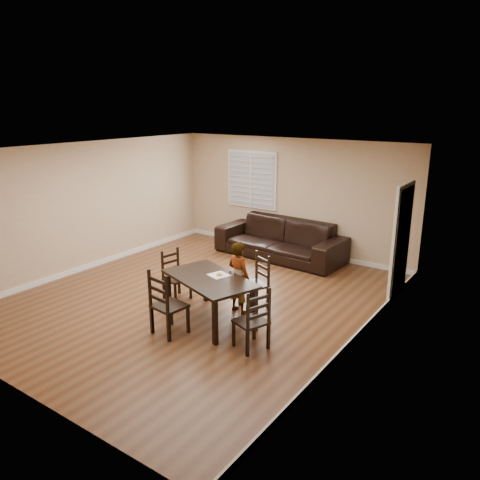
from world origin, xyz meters
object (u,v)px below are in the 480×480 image
(chair_far, at_px, (163,307))
(chair_right, at_px, (256,323))
(chair_near, at_px, (259,282))
(donut, at_px, (219,274))
(dining_table, at_px, (209,283))
(child, at_px, (239,277))
(chair_left, at_px, (173,276))
(sofa, at_px, (280,239))

(chair_far, bearing_deg, chair_right, -155.93)
(chair_near, height_order, donut, chair_near)
(dining_table, relative_size, chair_near, 1.89)
(chair_right, bearing_deg, child, -114.14)
(chair_far, height_order, donut, chair_far)
(dining_table, distance_m, chair_right, 1.24)
(chair_left, bearing_deg, sofa, 1.23)
(sofa, bearing_deg, chair_right, -61.15)
(child, xyz_separation_m, donut, (-0.11, -0.39, 0.15))
(chair_near, relative_size, chair_far, 0.91)
(chair_near, distance_m, chair_far, 1.88)
(chair_far, height_order, chair_left, chair_far)
(dining_table, bearing_deg, donut, 83.66)
(dining_table, xyz_separation_m, sofa, (-0.73, 3.53, -0.23))
(dining_table, xyz_separation_m, chair_right, (1.15, -0.40, -0.23))
(child, relative_size, donut, 12.15)
(chair_left, distance_m, child, 1.37)
(chair_near, bearing_deg, sofa, 136.26)
(chair_right, xyz_separation_m, child, (-0.96, 0.95, 0.19))
(child, bearing_deg, dining_table, 80.57)
(chair_left, relative_size, child, 0.73)
(child, xyz_separation_m, sofa, (-0.92, 2.98, -0.19))
(chair_near, bearing_deg, chair_far, -85.02)
(chair_near, bearing_deg, dining_table, -86.03)
(dining_table, distance_m, chair_far, 0.88)
(chair_right, bearing_deg, sofa, -133.83)
(chair_far, relative_size, sofa, 0.35)
(chair_near, xyz_separation_m, chair_far, (-0.60, -1.78, 0.04))
(dining_table, height_order, child, child)
(chair_near, relative_size, chair_right, 1.00)
(chair_right, bearing_deg, chair_left, -88.13)
(child, bearing_deg, sofa, -63.13)
(chair_right, relative_size, donut, 9.31)
(dining_table, distance_m, chair_near, 1.05)
(chair_far, bearing_deg, chair_near, -101.01)
(chair_right, distance_m, donut, 1.26)
(dining_table, distance_m, donut, 0.21)
(dining_table, distance_m, child, 0.58)
(chair_near, xyz_separation_m, child, (-0.15, -0.41, 0.19))
(chair_near, distance_m, donut, 0.91)
(chair_near, height_order, child, child)
(chair_near, relative_size, sofa, 0.32)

